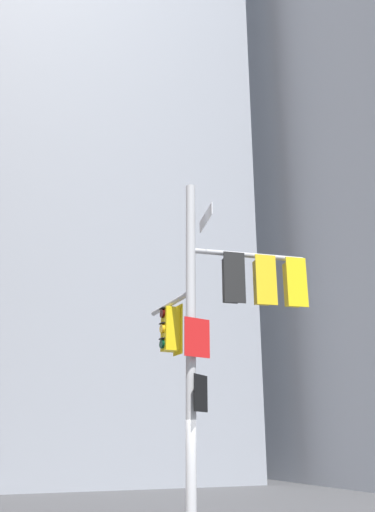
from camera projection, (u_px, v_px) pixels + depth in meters
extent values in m
cube|color=#9399A3|center=(95.00, 99.00, 38.35)|extent=(16.29, 16.29, 50.81)
cylinder|color=#B2B2B5|center=(191.00, 353.00, 10.94)|extent=(0.21, 0.21, 7.63)
cylinder|color=#B2B2B5|center=(248.00, 255.00, 11.99)|extent=(2.66, 0.48, 0.12)
cylinder|color=#B2B2B5|center=(171.00, 304.00, 12.34)|extent=(0.21, 2.25, 0.12)
cube|color=black|center=(235.00, 277.00, 11.52)|extent=(0.48, 0.09, 1.14)
cube|color=black|center=(232.00, 279.00, 11.70)|extent=(0.38, 0.38, 1.00)
cylinder|color=red|center=(229.00, 267.00, 12.00)|extent=(0.21, 0.09, 0.20)
cube|color=black|center=(228.00, 262.00, 12.04)|extent=(0.23, 0.10, 0.02)
cylinder|color=#3C2C06|center=(229.00, 282.00, 11.88)|extent=(0.21, 0.09, 0.20)
cube|color=black|center=(229.00, 277.00, 11.93)|extent=(0.23, 0.10, 0.02)
cylinder|color=#06311C|center=(229.00, 297.00, 11.77)|extent=(0.21, 0.09, 0.20)
cube|color=black|center=(229.00, 292.00, 11.81)|extent=(0.23, 0.10, 0.02)
cube|color=gold|center=(266.00, 279.00, 11.69)|extent=(0.48, 0.09, 1.14)
cube|color=gold|center=(263.00, 282.00, 11.87)|extent=(0.38, 0.38, 1.00)
cylinder|color=#360605|center=(259.00, 269.00, 12.17)|extent=(0.21, 0.09, 0.20)
cube|color=black|center=(259.00, 265.00, 12.21)|extent=(0.23, 0.10, 0.02)
cylinder|color=yellow|center=(260.00, 284.00, 12.05)|extent=(0.21, 0.09, 0.20)
cube|color=black|center=(259.00, 279.00, 12.10)|extent=(0.23, 0.10, 0.02)
cylinder|color=#06311C|center=(260.00, 299.00, 11.94)|extent=(0.21, 0.09, 0.20)
cube|color=black|center=(260.00, 294.00, 11.98)|extent=(0.23, 0.10, 0.02)
cube|color=yellow|center=(297.00, 282.00, 11.86)|extent=(0.48, 0.09, 1.14)
cube|color=yellow|center=(293.00, 284.00, 12.04)|extent=(0.38, 0.38, 1.00)
cylinder|color=#360605|center=(289.00, 272.00, 12.34)|extent=(0.21, 0.09, 0.20)
cube|color=black|center=(288.00, 267.00, 12.38)|extent=(0.23, 0.10, 0.02)
cylinder|color=yellow|center=(290.00, 286.00, 12.22)|extent=(0.21, 0.09, 0.20)
cube|color=black|center=(289.00, 281.00, 12.27)|extent=(0.23, 0.10, 0.02)
cylinder|color=#06311C|center=(291.00, 301.00, 12.11)|extent=(0.21, 0.09, 0.20)
cube|color=black|center=(290.00, 296.00, 12.15)|extent=(0.23, 0.10, 0.02)
cube|color=yellow|center=(178.00, 330.00, 12.21)|extent=(0.05, 0.48, 1.14)
cube|color=yellow|center=(170.00, 329.00, 12.14)|extent=(0.35, 0.35, 1.00)
cylinder|color=#360605|center=(162.00, 313.00, 12.18)|extent=(0.07, 0.20, 0.20)
cube|color=black|center=(162.00, 308.00, 12.21)|extent=(0.08, 0.22, 0.02)
cylinder|color=yellow|center=(162.00, 329.00, 12.06)|extent=(0.07, 0.20, 0.20)
cube|color=black|center=(162.00, 323.00, 12.10)|extent=(0.08, 0.22, 0.02)
cylinder|color=#06311C|center=(162.00, 344.00, 11.95)|extent=(0.07, 0.20, 0.20)
cube|color=black|center=(162.00, 339.00, 11.99)|extent=(0.08, 0.22, 0.02)
cube|color=white|center=(206.00, 218.00, 12.00)|extent=(0.23, 1.16, 0.28)
cube|color=#19479E|center=(206.00, 218.00, 12.00)|extent=(0.22, 1.12, 0.24)
cube|color=red|center=(197.00, 337.00, 10.87)|extent=(0.63, 0.17, 0.80)
cube|color=white|center=(197.00, 337.00, 10.87)|extent=(0.59, 0.16, 0.76)
cube|color=black|center=(201.00, 393.00, 10.59)|extent=(0.46, 0.40, 0.72)
cube|color=white|center=(201.00, 393.00, 10.59)|extent=(0.43, 0.37, 0.68)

